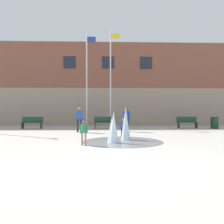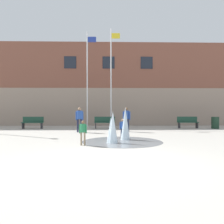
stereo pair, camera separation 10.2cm
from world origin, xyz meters
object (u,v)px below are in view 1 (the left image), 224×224
at_px(child_running, 123,127).
at_px(park_bench_left_of_flagpoles, 32,122).
at_px(adult_in_red, 79,118).
at_px(flagpole_right, 111,75).
at_px(park_bench_far_right, 187,122).
at_px(trash_can, 214,123).
at_px(teen_by_trashcan, 126,117).
at_px(flagpole_left, 87,77).
at_px(park_bench_center, 104,122).
at_px(child_with_pink_shirt, 84,131).

bearing_deg(child_running, park_bench_left_of_flagpoles, -101.63).
relative_size(adult_in_red, flagpole_right, 0.19).
distance_m(park_bench_left_of_flagpoles, park_bench_far_right, 12.05).
bearing_deg(park_bench_left_of_flagpoles, trash_can, -1.34).
bearing_deg(park_bench_far_right, trash_can, -13.25).
height_order(park_bench_far_right, trash_can, park_bench_far_right).
bearing_deg(teen_by_trashcan, park_bench_left_of_flagpoles, 104.65).
bearing_deg(flagpole_left, park_bench_center, -43.29).
distance_m(child_running, flagpole_left, 8.84).
distance_m(adult_in_red, flagpole_left, 5.41).
distance_m(child_running, flagpole_right, 8.59).
bearing_deg(park_bench_far_right, child_running, -131.02).
bearing_deg(flagpole_right, flagpole_left, -180.00).
relative_size(park_bench_center, flagpole_left, 0.20).
bearing_deg(park_bench_left_of_flagpoles, flagpole_left, 19.02).
bearing_deg(child_running, teen_by_trashcan, -155.38).
distance_m(park_bench_left_of_flagpoles, adult_in_red, 4.91).
relative_size(adult_in_red, child_with_pink_shirt, 1.61).
bearing_deg(park_bench_far_right, flagpole_right, 168.00).
xyz_separation_m(flagpole_right, trash_can, (7.94, -1.73, -3.93)).
height_order(park_bench_center, park_bench_far_right, same).
relative_size(park_bench_left_of_flagpoles, flagpole_left, 0.20).
distance_m(child_with_pink_shirt, teen_by_trashcan, 6.02).
bearing_deg(flagpole_right, park_bench_center, -111.56).
relative_size(park_bench_center, child_running, 1.62).
distance_m(adult_in_red, child_with_pink_shirt, 5.31).
height_order(park_bench_far_right, child_running, child_running).
bearing_deg(teen_by_trashcan, child_running, -153.23).
bearing_deg(park_bench_center, adult_in_red, -118.33).
xyz_separation_m(park_bench_center, teen_by_trashcan, (1.46, -2.59, 0.45)).
bearing_deg(park_bench_far_right, park_bench_left_of_flagpoles, -179.37).
relative_size(child_running, child_with_pink_shirt, 1.00).
bearing_deg(adult_in_red, park_bench_left_of_flagpoles, -57.98).
bearing_deg(teen_by_trashcan, park_bench_center, 64.13).
bearing_deg(flagpole_right, trash_can, -12.31).
distance_m(park_bench_far_right, child_with_pink_shirt, 11.03).
distance_m(teen_by_trashcan, flagpole_left, 5.91).
distance_m(park_bench_left_of_flagpoles, child_running, 9.02).
xyz_separation_m(park_bench_far_right, child_with_pink_shirt, (-7.31, -8.26, 0.10)).
bearing_deg(park_bench_center, flagpole_right, 68.44).
bearing_deg(child_with_pink_shirt, child_running, 12.01).
height_order(park_bench_far_right, teen_by_trashcan, teen_by_trashcan).
height_order(park_bench_left_of_flagpoles, flagpole_left, flagpole_left).
bearing_deg(park_bench_center, park_bench_left_of_flagpoles, -179.57).
height_order(park_bench_left_of_flagpoles, park_bench_far_right, same).
xyz_separation_m(park_bench_far_right, adult_in_red, (-8.10, -3.02, 0.45)).
bearing_deg(trash_can, park_bench_far_right, 166.75).
bearing_deg(flagpole_right, teen_by_trashcan, -76.88).
height_order(child_running, child_with_pink_shirt, same).
height_order(child_with_pink_shirt, flagpole_left, flagpole_left).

